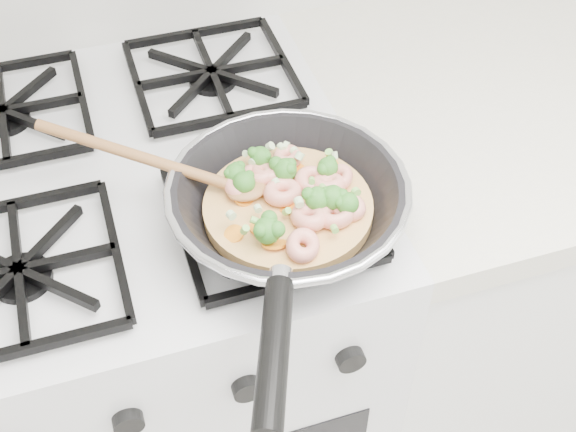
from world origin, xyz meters
name	(u,v)px	position (x,y,z in m)	size (l,w,h in m)	color
stove	(168,354)	(0.00, 1.70, 0.46)	(0.60, 0.60, 0.92)	white
counter_right	(567,251)	(0.80, 1.70, 0.45)	(1.00, 0.60, 0.90)	white
skillet	(287,203)	(0.16, 1.52, 0.96)	(0.41, 0.46, 0.09)	black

